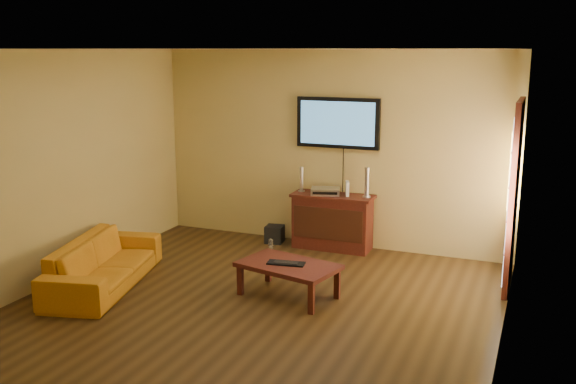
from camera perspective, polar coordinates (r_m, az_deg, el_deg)
The scene contains 14 objects.
ground_plane at distance 6.99m, azimuth -2.95°, elevation -10.13°, with size 5.00×5.00×0.00m, color #2F1F0D.
room_walls at distance 7.10m, azimuth -0.96°, elevation 4.39°, with size 5.00×5.00×5.00m.
french_door at distance 7.72m, azimuth 19.39°, elevation -0.48°, with size 0.07×1.02×2.22m.
media_console at distance 8.84m, azimuth 3.96°, elevation -2.63°, with size 1.12×0.43×0.76m.
television at distance 8.75m, azimuth 4.46°, elevation 6.14°, with size 1.16×0.08×0.69m.
coffee_table at distance 7.14m, azimuth 0.03°, elevation -6.75°, with size 1.19×0.86×0.38m.
sofa at distance 7.75m, azimuth -16.09°, elevation -5.42°, with size 1.89×0.55×0.74m, color #C67A16.
speaker_left at distance 8.89m, azimuth 1.20°, elevation 1.06°, with size 0.09×0.09×0.35m.
speaker_right at distance 8.60m, azimuth 7.02°, elevation 0.74°, with size 0.11×0.11×0.40m.
av_receiver at distance 8.76m, azimuth 3.34°, elevation 0.08°, with size 0.39×0.28×0.09m, color silver.
game_console at distance 8.68m, azimuth 5.29°, elevation 0.31°, with size 0.04×0.14×0.20m, color white.
subwoofer at distance 9.17m, azimuth -1.20°, elevation -3.76°, with size 0.24×0.24×0.24m, color black.
bottle at distance 8.74m, azimuth -1.55°, elevation -4.78°, with size 0.07×0.07×0.20m.
keyboard at distance 7.11m, azimuth -0.18°, elevation -6.34°, with size 0.43×0.21×0.02m.
Camera 1 is at (2.76, -5.83, 2.69)m, focal length 40.00 mm.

